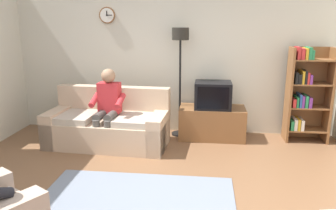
# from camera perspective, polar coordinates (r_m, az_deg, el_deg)

# --- Properties ---
(ground_plane) EXTENTS (12.00, 12.00, 0.00)m
(ground_plane) POSITION_cam_1_polar(r_m,az_deg,el_deg) (3.81, -3.18, -16.68)
(ground_plane) COLOR brown
(back_wall_assembly) EXTENTS (6.20, 0.17, 2.70)m
(back_wall_assembly) POSITION_cam_1_polar(r_m,az_deg,el_deg) (5.93, 0.97, 8.40)
(back_wall_assembly) COLOR beige
(back_wall_assembly) RESTS_ON ground_plane
(couch) EXTENTS (1.95, 0.99, 0.90)m
(couch) POSITION_cam_1_polar(r_m,az_deg,el_deg) (5.45, -10.20, -3.52)
(couch) COLOR tan
(couch) RESTS_ON ground_plane
(tv_stand) EXTENTS (1.10, 0.56, 0.54)m
(tv_stand) POSITION_cam_1_polar(r_m,az_deg,el_deg) (5.72, 7.54, -3.02)
(tv_stand) COLOR brown
(tv_stand) RESTS_ON ground_plane
(tv) EXTENTS (0.60, 0.49, 0.44)m
(tv) POSITION_cam_1_polar(r_m,az_deg,el_deg) (5.57, 7.70, 1.72)
(tv) COLOR black
(tv) RESTS_ON tv_stand
(bookshelf) EXTENTS (0.68, 0.36, 1.56)m
(bookshelf) POSITION_cam_1_polar(r_m,az_deg,el_deg) (5.88, 22.51, 2.00)
(bookshelf) COLOR brown
(bookshelf) RESTS_ON ground_plane
(floor_lamp) EXTENTS (0.28, 0.28, 1.85)m
(floor_lamp) POSITION_cam_1_polar(r_m,az_deg,el_deg) (5.60, 2.12, 9.07)
(floor_lamp) COLOR black
(floor_lamp) RESTS_ON ground_plane
(area_rug) EXTENTS (2.20, 1.70, 0.01)m
(area_rug) POSITION_cam_1_polar(r_m,az_deg,el_deg) (3.72, -6.12, -17.42)
(area_rug) COLOR slate
(area_rug) RESTS_ON ground_plane
(person_on_couch) EXTENTS (0.53, 0.55, 1.24)m
(person_on_couch) POSITION_cam_1_polar(r_m,az_deg,el_deg) (5.24, -10.36, 0.12)
(person_on_couch) COLOR red
(person_on_couch) RESTS_ON ground_plane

